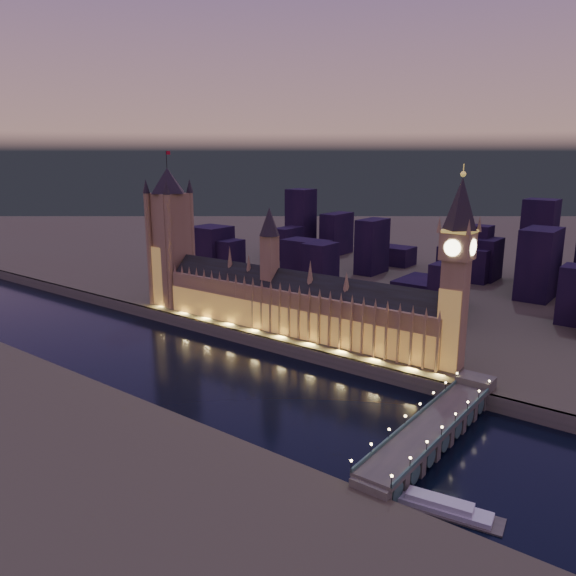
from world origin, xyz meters
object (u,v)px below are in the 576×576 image
Objects in this scene: victoria_tower at (170,230)px; westminster_bridge at (436,429)px; river_boat at (439,506)px; elizabeth_tower at (457,258)px; palace_of_westminster at (293,304)px.

westminster_bridge is (238.08, -65.38, -57.85)m from victoria_tower.
elizabeth_tower is at bearing 110.19° from river_boat.
palace_of_westminster is 182.34m from river_boat.
victoria_tower is 1.06× the size of elizabeth_tower.
river_boat is at bearing -65.38° from westminster_bridge.
river_boat is (258.08, -109.02, -62.29)m from victoria_tower.
victoria_tower is 253.58m from westminster_bridge.
westminster_bridge is at bearing -15.36° from victoria_tower.
elizabeth_tower is (104.09, 0.18, 40.97)m from palace_of_westminster.
victoria_tower is at bearing 157.10° from river_boat.
victoria_tower reaches higher than elizabeth_tower.
palace_of_westminster is at bearing 152.30° from westminster_bridge.
elizabeth_tower reaches higher than westminster_bridge.
victoria_tower is at bearing 164.64° from westminster_bridge.
elizabeth_tower is 0.94× the size of westminster_bridge.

